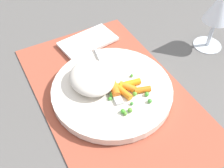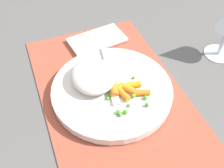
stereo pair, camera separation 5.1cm
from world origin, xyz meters
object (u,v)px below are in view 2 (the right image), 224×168
at_px(fork, 110,78).
at_px(rice_mound, 93,76).
at_px(carrot_portion, 123,88).
at_px(napkin, 97,40).
at_px(plate, 112,90).

bearing_deg(fork, rice_mound, -99.53).
bearing_deg(carrot_portion, rice_mound, -133.79).
distance_m(carrot_portion, napkin, 0.21).
bearing_deg(plate, carrot_portion, 45.64).
distance_m(plate, napkin, 0.19).
height_order(carrot_portion, fork, carrot_portion).
bearing_deg(rice_mound, napkin, 158.57).
bearing_deg(plate, napkin, 171.28).
relative_size(carrot_portion, napkin, 0.58).
bearing_deg(rice_mound, fork, 80.47).
bearing_deg(carrot_portion, plate, -134.36).
height_order(rice_mound, napkin, rice_mound).
xyz_separation_m(carrot_portion, fork, (-0.04, -0.01, -0.00)).
bearing_deg(napkin, plate, -8.72).
xyz_separation_m(plate, fork, (-0.02, 0.00, 0.01)).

